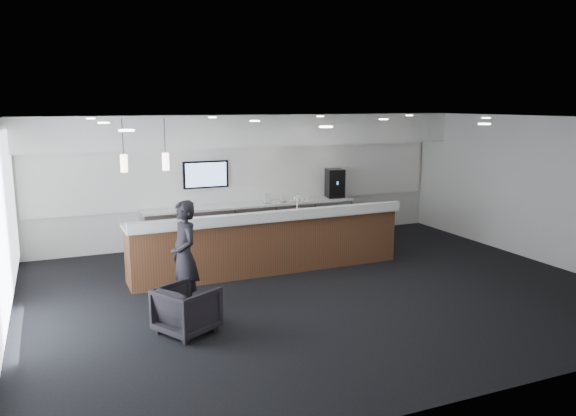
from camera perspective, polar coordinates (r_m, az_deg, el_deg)
name	(u,v)px	position (r m, az deg, el deg)	size (l,w,h in m)	color
ground	(320,290)	(10.05, 3.32, -8.27)	(10.00, 10.00, 0.00)	black
ceiling	(322,118)	(9.51, 3.51, 9.09)	(10.00, 8.00, 0.02)	black
back_wall	(246,178)	(13.32, -4.28, 3.03)	(10.00, 0.02, 3.00)	silver
right_wall	(538,189)	(12.69, 24.09, 1.76)	(0.02, 8.00, 3.00)	silver
soffit_bulkhead	(252,130)	(12.80, -3.69, 7.90)	(10.00, 0.90, 0.70)	white
alcove_panel	(246,174)	(13.28, -4.24, 3.44)	(9.80, 0.06, 1.40)	white
back_credenza	(252,223)	(13.16, -3.71, -1.57)	(5.06, 0.66, 0.95)	#919398
wall_tv	(206,175)	(12.93, -8.36, 3.39)	(1.05, 0.08, 0.62)	black
pendant_left	(171,164)	(9.54, -11.81, 4.38)	(0.12, 0.12, 0.30)	beige
pendant_right	(128,166)	(9.43, -15.99, 4.13)	(0.12, 0.12, 0.30)	beige
ceiling_can_lights	(322,120)	(9.51, 3.51, 8.91)	(7.00, 5.00, 0.02)	white
service_counter	(268,242)	(10.98, -2.01, -3.49)	(5.46, 0.97, 1.49)	#502F1A
coffee_machine	(335,183)	(13.92, 4.78, 2.52)	(0.48, 0.57, 0.70)	black
info_sign_left	(268,198)	(13.06, -2.08, 0.99)	(0.17, 0.02, 0.24)	white
info_sign_right	(284,198)	(13.21, -0.39, 1.07)	(0.17, 0.02, 0.22)	white
armchair	(187,310)	(8.26, -10.24, -10.13)	(0.74, 0.76, 0.69)	black
lounge_guest	(185,256)	(9.02, -10.47, -4.79)	(0.64, 0.42, 1.76)	black
cup_0	(308,198)	(13.49, 2.01, 0.98)	(0.10, 0.10, 0.09)	white
cup_1	(302,199)	(13.43, 1.47, 0.94)	(0.10, 0.10, 0.09)	white
cup_2	(297,199)	(13.38, 0.93, 0.90)	(0.10, 0.10, 0.09)	white
cup_3	(292,200)	(13.32, 0.38, 0.86)	(0.10, 0.10, 0.09)	white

